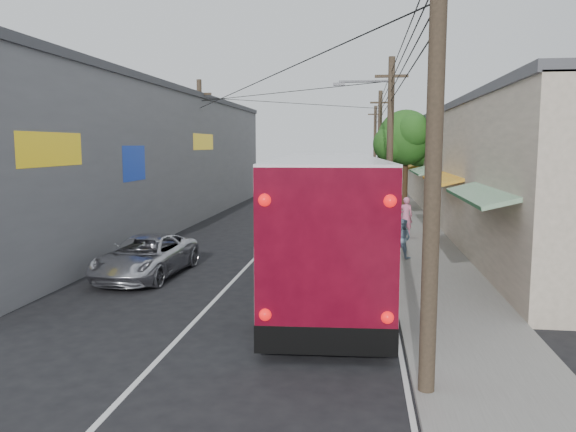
{
  "coord_description": "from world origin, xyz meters",
  "views": [
    {
      "loc": [
        4.04,
        -11.47,
        4.33
      ],
      "look_at": [
        1.51,
        7.7,
        1.87
      ],
      "focal_mm": 35.0,
      "sensor_mm": 36.0,
      "label": 1
    }
  ],
  "objects_px": {
    "parked_car_far": "(359,192)",
    "coach_bus": "(328,218)",
    "pedestrian_near": "(406,216)",
    "pedestrian_far": "(402,238)",
    "parked_suv": "(357,210)",
    "parked_car_mid": "(371,207)",
    "jeepney": "(146,257)"
  },
  "relations": [
    {
      "from": "parked_car_far",
      "to": "coach_bus",
      "type": "bearing_deg",
      "value": -98.6
    },
    {
      "from": "pedestrian_near",
      "to": "pedestrian_far",
      "type": "relative_size",
      "value": 1.2
    },
    {
      "from": "parked_suv",
      "to": "parked_car_far",
      "type": "bearing_deg",
      "value": 88.08
    },
    {
      "from": "parked_car_mid",
      "to": "pedestrian_far",
      "type": "height_order",
      "value": "pedestrian_far"
    },
    {
      "from": "coach_bus",
      "to": "jeepney",
      "type": "distance_m",
      "value": 6.16
    },
    {
      "from": "parked_car_mid",
      "to": "pedestrian_far",
      "type": "distance_m",
      "value": 12.16
    },
    {
      "from": "parked_car_mid",
      "to": "pedestrian_far",
      "type": "bearing_deg",
      "value": -87.57
    },
    {
      "from": "coach_bus",
      "to": "pedestrian_near",
      "type": "distance_m",
      "value": 9.76
    },
    {
      "from": "coach_bus",
      "to": "pedestrian_far",
      "type": "distance_m",
      "value": 4.5
    },
    {
      "from": "parked_car_far",
      "to": "pedestrian_far",
      "type": "xyz_separation_m",
      "value": [
        1.76,
        -22.98,
        0.2
      ]
    },
    {
      "from": "coach_bus",
      "to": "parked_car_mid",
      "type": "bearing_deg",
      "value": 80.91
    },
    {
      "from": "parked_suv",
      "to": "coach_bus",
      "type": "bearing_deg",
      "value": -95.79
    },
    {
      "from": "parked_suv",
      "to": "parked_car_mid",
      "type": "relative_size",
      "value": 1.59
    },
    {
      "from": "coach_bus",
      "to": "parked_suv",
      "type": "xyz_separation_m",
      "value": [
        0.81,
        11.92,
        -1.13
      ]
    },
    {
      "from": "coach_bus",
      "to": "parked_suv",
      "type": "height_order",
      "value": "coach_bus"
    },
    {
      "from": "parked_car_mid",
      "to": "parked_car_far",
      "type": "height_order",
      "value": "parked_car_mid"
    },
    {
      "from": "parked_car_mid",
      "to": "pedestrian_near",
      "type": "xyz_separation_m",
      "value": [
        1.52,
        -6.42,
        0.33
      ]
    },
    {
      "from": "coach_bus",
      "to": "parked_car_mid",
      "type": "height_order",
      "value": "coach_bus"
    },
    {
      "from": "parked_car_far",
      "to": "pedestrian_far",
      "type": "distance_m",
      "value": 23.05
    },
    {
      "from": "jeepney",
      "to": "pedestrian_near",
      "type": "relative_size",
      "value": 2.71
    },
    {
      "from": "pedestrian_far",
      "to": "jeepney",
      "type": "bearing_deg",
      "value": 54.43
    },
    {
      "from": "parked_car_far",
      "to": "parked_car_mid",
      "type": "bearing_deg",
      "value": -92.65
    },
    {
      "from": "parked_suv",
      "to": "parked_car_mid",
      "type": "distance_m",
      "value": 3.79
    },
    {
      "from": "jeepney",
      "to": "pedestrian_far",
      "type": "xyz_separation_m",
      "value": [
        8.57,
        3.62,
        0.19
      ]
    },
    {
      "from": "pedestrian_far",
      "to": "coach_bus",
      "type": "bearing_deg",
      "value": 85.18
    },
    {
      "from": "jeepney",
      "to": "parked_car_mid",
      "type": "bearing_deg",
      "value": 67.19
    },
    {
      "from": "coach_bus",
      "to": "jeepney",
      "type": "relative_size",
      "value": 2.88
    },
    {
      "from": "parked_car_mid",
      "to": "pedestrian_far",
      "type": "relative_size",
      "value": 2.7
    },
    {
      "from": "jeepney",
      "to": "parked_suv",
      "type": "height_order",
      "value": "parked_suv"
    },
    {
      "from": "jeepney",
      "to": "pedestrian_near",
      "type": "xyz_separation_m",
      "value": [
        9.12,
        9.32,
        0.34
      ]
    },
    {
      "from": "parked_suv",
      "to": "pedestrian_near",
      "type": "xyz_separation_m",
      "value": [
        2.32,
        -2.73,
        0.09
      ]
    },
    {
      "from": "jeepney",
      "to": "parked_car_mid",
      "type": "relative_size",
      "value": 1.21
    }
  ]
}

